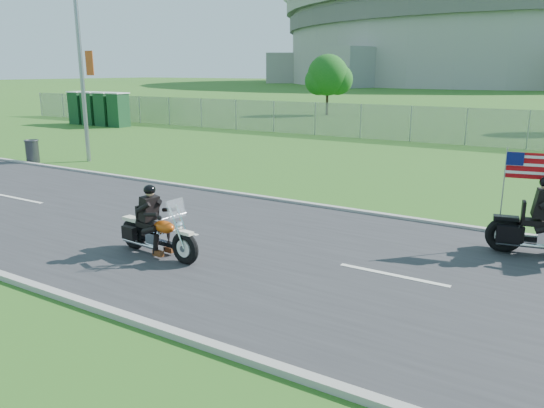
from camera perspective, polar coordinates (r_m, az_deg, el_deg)
The scene contains 14 objects.
ground at distance 12.44m, azimuth -4.82°, elevation -4.19°, with size 420.00×420.00×0.00m, color #2A5A1C.
road at distance 12.43m, azimuth -4.82°, elevation -4.10°, with size 120.00×8.00×0.04m, color #28282B.
curb_north at distance 15.73m, azimuth 3.96°, elevation -0.05°, with size 120.00×0.18×0.12m, color #9E9B93.
curb_south at distance 9.70m, azimuth -19.39°, elevation -10.13°, with size 120.00×0.18×0.12m, color #9E9B93.
fence at distance 31.97m, azimuth 9.50°, elevation 8.79°, with size 60.00×0.03×2.00m, color gray.
stadium at distance 181.86m, azimuth 24.16°, elevation 16.71°, with size 140.40×140.40×29.20m.
streetlight at distance 24.73m, azimuth -19.73°, elevation 17.42°, with size 0.90×2.46×10.00m.
porta_toilet_a at distance 39.40m, azimuth -16.18°, elevation 9.64°, with size 1.10×1.10×2.30m, color #133E1E.
porta_toilet_b at distance 40.45m, azimuth -17.53°, elevation 9.64°, with size 1.10×1.10×2.30m, color #133E1E.
porta_toilet_c at distance 41.51m, azimuth -18.82°, elevation 9.65°, with size 1.10×1.10×2.30m, color #133E1E.
porta_toilet_d at distance 42.60m, azimuth -20.05°, elevation 9.65°, with size 1.10×1.10×2.30m, color #133E1E.
tree_fence_mid at distance 48.31m, azimuth 6.09°, elevation 13.41°, with size 3.96×3.69×5.30m.
motorcycle_lead at distance 11.63m, azimuth -12.29°, elevation -3.20°, with size 2.35×0.69×1.58m.
trash_can at distance 25.39m, azimuth -24.38°, elevation 5.16°, with size 0.55×0.55×0.95m, color #3A3B40.
Camera 1 is at (7.07, -9.46, 3.92)m, focal length 35.00 mm.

